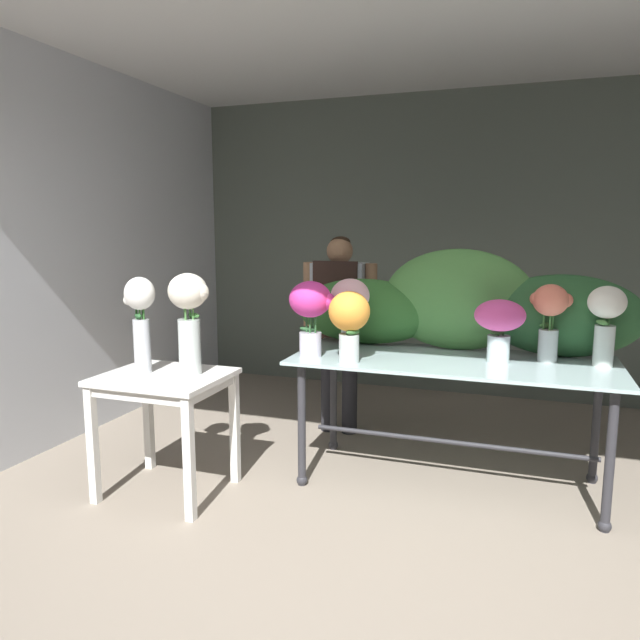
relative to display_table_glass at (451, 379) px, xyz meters
name	(u,v)px	position (x,y,z in m)	size (l,w,h in m)	color
ground_plane	(406,464)	(-0.31, 0.22, -0.68)	(8.62, 8.62, 0.00)	gray
wall_back	(449,246)	(-0.31, 2.18, 0.75)	(5.13, 0.12, 2.85)	slate
wall_left	(88,250)	(-2.87, 0.22, 0.75)	(0.12, 4.04, 2.85)	silver
ceiling_slab	(417,8)	(-0.31, 0.22, 2.23)	(5.25, 4.04, 0.12)	silver
display_table_glass	(451,379)	(0.00, 0.00, 0.00)	(1.92, 0.84, 0.81)	#A7C5C6
side_table_white	(165,391)	(-1.60, -0.67, -0.04)	(0.72, 0.61, 0.74)	white
florist	(339,314)	(-0.94, 0.69, 0.26)	(0.59, 0.24, 1.53)	#232328
foliage_backdrop	(459,309)	(0.00, 0.30, 0.40)	(2.21, 0.30, 0.66)	#2D6028
vase_coral_ranunculus	(550,314)	(0.54, 0.13, 0.41)	(0.24, 0.20, 0.46)	silver
vase_sunset_anemones	(349,319)	(-0.57, -0.29, 0.39)	(0.24, 0.24, 0.43)	silver
vase_fuchsia_peonies	(500,322)	(0.27, 0.01, 0.37)	(0.30, 0.30, 0.38)	silver
vase_blush_roses	(350,304)	(-0.66, 0.02, 0.43)	(0.25, 0.25, 0.47)	silver
vase_magenta_lilies	(311,308)	(-0.84, -0.21, 0.43)	(0.30, 0.26, 0.47)	silver
vase_ivory_tulips	(606,317)	(0.84, 0.11, 0.41)	(0.21, 0.21, 0.47)	silver
vase_white_roses_tall	(140,317)	(-1.74, -0.68, 0.40)	(0.18, 0.18, 0.57)	silver
vase_cream_lisianthus_tall	(189,313)	(-1.45, -0.61, 0.42)	(0.26, 0.23, 0.60)	silver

